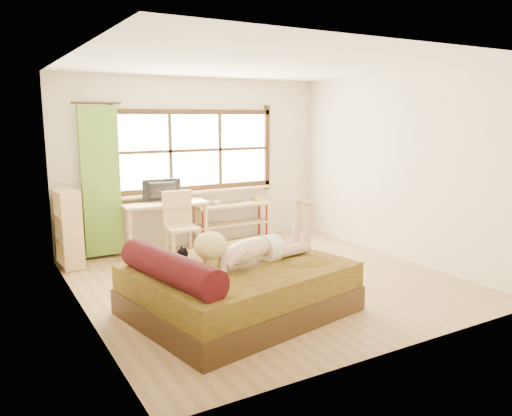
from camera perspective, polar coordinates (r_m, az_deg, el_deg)
floor at (r=6.51m, az=1.23°, el=-8.31°), size 4.50×4.50×0.00m
ceiling at (r=6.19m, az=1.33°, el=16.07°), size 4.50×4.50×0.00m
wall_back at (r=8.20m, az=-6.94°, el=5.18°), size 4.50×0.00×4.50m
wall_front at (r=4.46m, az=16.45°, el=0.43°), size 4.50×0.00×4.50m
wall_left at (r=5.40m, az=-19.59°, el=1.94°), size 0.00×4.50×4.50m
wall_right at (r=7.62m, az=15.95°, el=4.45°), size 0.00×4.50×4.50m
window at (r=8.16m, az=-6.88°, el=6.27°), size 2.80×0.16×1.46m
curtain at (r=7.64m, az=-17.31°, el=2.88°), size 0.55×0.10×2.20m
bed at (r=5.41m, az=-2.40°, el=-9.01°), size 2.44×2.09×0.82m
woman at (r=5.31m, az=-0.31°, el=-2.98°), size 1.56×0.71×0.65m
kitten at (r=5.13m, az=-9.66°, el=-5.83°), size 0.34×0.19×0.26m
desk at (r=7.78m, az=-10.43°, el=-0.10°), size 1.31×0.67×0.80m
monitor at (r=7.78m, az=-10.63°, el=1.97°), size 0.60×0.12×0.34m
chair at (r=7.51m, az=-8.71°, el=-1.48°), size 0.48×0.48×1.00m
pipe_shelf at (r=8.42m, az=-2.63°, el=-0.65°), size 1.30×0.34×0.73m
cup at (r=8.24m, az=-4.57°, el=0.64°), size 0.12×0.12×0.09m
book at (r=8.47m, az=-1.51°, el=0.67°), size 0.16×0.22×0.02m
bookshelf at (r=7.39m, az=-20.62°, el=-2.20°), size 0.31×0.50×1.10m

